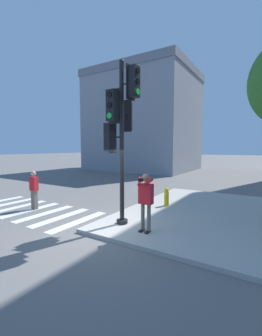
{
  "coord_description": "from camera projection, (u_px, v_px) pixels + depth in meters",
  "views": [
    {
      "loc": [
        4.38,
        -5.18,
        2.56
      ],
      "look_at": [
        0.78,
        0.56,
        1.95
      ],
      "focal_mm": 24.0,
      "sensor_mm": 36.0,
      "label": 1
    }
  ],
  "objects": [
    {
      "name": "ground_plane",
      "position": [
        100.0,
        231.0,
        6.92
      ],
      "size": [
        160.0,
        160.0,
        0.0
      ],
      "primitive_type": "plane",
      "color": "slate"
    },
    {
      "name": "sidewalk_corner",
      "position": [
        239.0,
        218.0,
        8.02
      ],
      "size": [
        8.0,
        8.0,
        0.12
      ],
      "color": "#ADA89E",
      "rests_on": "ground_plane"
    },
    {
      "name": "crosswalk_stripes",
      "position": [
        31.0,
        210.0,
        9.24
      ],
      "size": [
        5.82,
        2.6,
        0.01
      ],
      "color": "silver",
      "rests_on": "ground_plane"
    },
    {
      "name": "traffic_signal_pole",
      "position": [
        121.0,
        122.0,
        6.98
      ],
      "size": [
        1.25,
        1.25,
        5.12
      ],
      "color": "black",
      "rests_on": "sidewalk_corner"
    },
    {
      "name": "person_photographer",
      "position": [
        146.0,
        197.0,
        6.46
      ],
      "size": [
        0.5,
        0.53,
        1.69
      ],
      "color": "black",
      "rests_on": "sidewalk_corner"
    },
    {
      "name": "pedestrian_distant",
      "position": [
        34.0,
        189.0,
        9.29
      ],
      "size": [
        0.34,
        0.2,
        1.61
      ],
      "color": "#6B6051",
      "rests_on": "ground_plane"
    },
    {
      "name": "fire_hydrant",
      "position": [
        166.0,
        197.0,
        9.45
      ],
      "size": [
        0.2,
        0.26,
        0.76
      ],
      "color": "yellow",
      "rests_on": "sidewalk_corner"
    },
    {
      "name": "building_left",
      "position": [
        144.0,
        122.0,
        26.21
      ],
      "size": [
        11.25,
        9.68,
        11.12
      ],
      "color": "gray",
      "rests_on": "ground_plane"
    }
  ]
}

